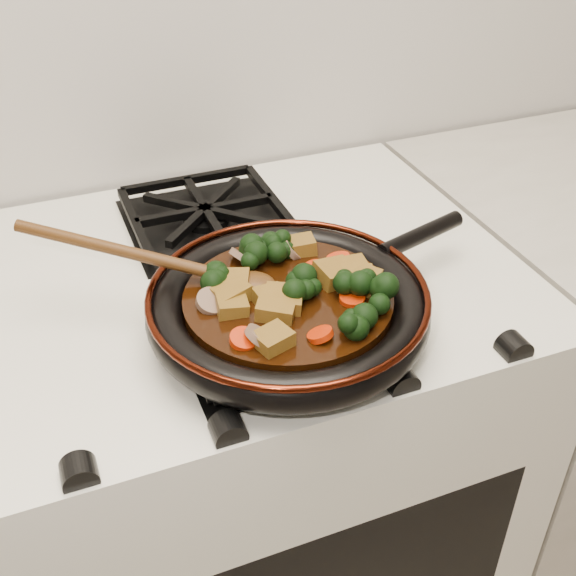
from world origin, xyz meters
name	(u,v)px	position (x,y,z in m)	size (l,w,h in m)	color
stove	(246,487)	(0.00, 1.69, 0.45)	(0.76, 0.60, 0.90)	white
burner_grate_front	(271,323)	(0.00, 1.55, 0.91)	(0.23, 0.23, 0.03)	black
burner_grate_back	(206,215)	(0.00, 1.83, 0.91)	(0.23, 0.23, 0.03)	black
skillet	(289,305)	(0.02, 1.54, 0.94)	(0.45, 0.33, 0.05)	black
braising_sauce	(288,303)	(0.02, 1.54, 0.95)	(0.25, 0.25, 0.02)	black
tofu_cube_0	(231,293)	(-0.05, 1.56, 0.97)	(0.04, 0.04, 0.02)	brown
tofu_cube_1	(353,272)	(0.10, 1.54, 0.97)	(0.04, 0.04, 0.02)	brown
tofu_cube_2	(277,308)	(-0.01, 1.51, 0.97)	(0.04, 0.04, 0.02)	brown
tofu_cube_3	(232,284)	(-0.04, 1.57, 0.97)	(0.04, 0.03, 0.02)	brown
tofu_cube_4	(355,280)	(0.10, 1.53, 0.97)	(0.04, 0.04, 0.02)	brown
tofu_cube_5	(362,281)	(0.10, 1.52, 0.97)	(0.04, 0.04, 0.02)	brown
tofu_cube_6	(301,246)	(0.07, 1.62, 0.97)	(0.04, 0.03, 0.02)	brown
tofu_cube_7	(270,299)	(-0.01, 1.53, 0.97)	(0.03, 0.03, 0.02)	brown
tofu_cube_8	(283,301)	(0.00, 1.52, 0.97)	(0.04, 0.04, 0.02)	brown
tofu_cube_9	(273,340)	(-0.03, 1.46, 0.97)	(0.04, 0.03, 0.02)	brown
tofu_cube_10	(335,274)	(0.08, 1.55, 0.97)	(0.04, 0.04, 0.02)	brown
tofu_cube_11	(232,306)	(-0.05, 1.53, 0.97)	(0.03, 0.03, 0.02)	brown
broccoli_floret_0	(300,289)	(0.03, 1.53, 0.97)	(0.06, 0.06, 0.05)	black
broccoli_floret_1	(278,251)	(0.04, 1.62, 0.97)	(0.06, 0.06, 0.05)	black
broccoli_floret_2	(215,278)	(-0.06, 1.59, 0.97)	(0.06, 0.06, 0.05)	black
broccoli_floret_3	(356,287)	(0.09, 1.51, 0.97)	(0.06, 0.06, 0.05)	black
broccoli_floret_4	(358,326)	(0.06, 1.44, 0.97)	(0.06, 0.06, 0.05)	black
broccoli_floret_5	(377,299)	(0.10, 1.48, 0.97)	(0.06, 0.06, 0.05)	black
broccoli_floret_6	(253,259)	(0.00, 1.61, 0.97)	(0.06, 0.06, 0.05)	black
carrot_coin_0	(315,269)	(0.07, 1.57, 0.96)	(0.03, 0.03, 0.01)	red
carrot_coin_1	(338,259)	(0.10, 1.58, 0.96)	(0.03, 0.03, 0.01)	red
carrot_coin_2	(244,339)	(-0.06, 1.48, 0.96)	(0.03, 0.03, 0.01)	red
carrot_coin_3	(352,298)	(0.08, 1.50, 0.96)	(0.03, 0.03, 0.01)	red
carrot_coin_4	(320,335)	(0.02, 1.45, 0.96)	(0.03, 0.03, 0.01)	red
mushroom_slice_0	(260,337)	(-0.04, 1.47, 0.97)	(0.04, 0.04, 0.01)	brown
mushroom_slice_1	(243,258)	(-0.01, 1.62, 0.97)	(0.04, 0.04, 0.01)	brown
mushroom_slice_2	(292,249)	(0.05, 1.62, 0.97)	(0.03, 0.03, 0.01)	brown
mushroom_slice_3	(212,302)	(-0.07, 1.55, 0.97)	(0.04, 0.04, 0.01)	brown
wooden_spoon	(180,265)	(-0.09, 1.61, 0.98)	(0.17, 0.11, 0.28)	#4D2C10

